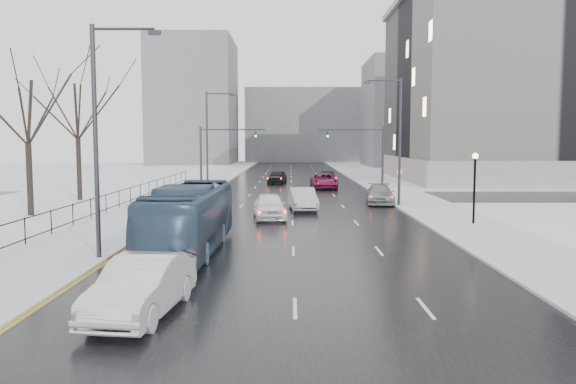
{
  "coord_description": "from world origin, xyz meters",
  "views": [
    {
      "loc": [
        -0.15,
        -3.81,
        5.15
      ],
      "look_at": [
        -0.26,
        25.33,
        2.5
      ],
      "focal_mm": 35.0,
      "sensor_mm": 36.0,
      "label": 1
    }
  ],
  "objects_px": {
    "streetlight_l_far": "(209,136)",
    "mast_signal_right": "(371,152)",
    "streetlight_l_near": "(101,130)",
    "mast_signal_left": "(212,152)",
    "sedan_right_near": "(303,199)",
    "sedan_right_far": "(380,194)",
    "sedan_right_distant": "(328,177)",
    "sedan_center_near": "(269,206)",
    "tree_park_d": "(31,217)",
    "sedan_left_near": "(142,286)",
    "no_uturn_sign": "(400,175)",
    "sedan_right_cross": "(324,181)",
    "tree_park_e": "(80,201)",
    "streetlight_r_mid": "(397,135)",
    "lamppost_r_mid": "(475,178)",
    "bus": "(190,218)",
    "sedan_center_far": "(277,177)"
  },
  "relations": [
    {
      "from": "mast_signal_right",
      "to": "sedan_center_far",
      "type": "bearing_deg",
      "value": 119.7
    },
    {
      "from": "streetlight_l_near",
      "to": "mast_signal_left",
      "type": "bearing_deg",
      "value": 88.28
    },
    {
      "from": "sedan_left_near",
      "to": "mast_signal_left",
      "type": "bearing_deg",
      "value": 100.92
    },
    {
      "from": "tree_park_e",
      "to": "sedan_left_near",
      "type": "bearing_deg",
      "value": -66.63
    },
    {
      "from": "mast_signal_right",
      "to": "sedan_center_far",
      "type": "distance_m",
      "value": 18.52
    },
    {
      "from": "sedan_left_near",
      "to": "sedan_center_far",
      "type": "height_order",
      "value": "sedan_left_near"
    },
    {
      "from": "sedan_right_cross",
      "to": "sedan_right_far",
      "type": "bearing_deg",
      "value": -77.98
    },
    {
      "from": "lamppost_r_mid",
      "to": "bus",
      "type": "height_order",
      "value": "lamppost_r_mid"
    },
    {
      "from": "streetlight_l_near",
      "to": "sedan_right_distant",
      "type": "bearing_deg",
      "value": 74.33
    },
    {
      "from": "bus",
      "to": "sedan_right_far",
      "type": "relative_size",
      "value": 2.1
    },
    {
      "from": "sedan_right_distant",
      "to": "sedan_right_cross",
      "type": "bearing_deg",
      "value": -97.3
    },
    {
      "from": "lamppost_r_mid",
      "to": "sedan_right_distant",
      "type": "relative_size",
      "value": 0.98
    },
    {
      "from": "streetlight_l_near",
      "to": "lamppost_r_mid",
      "type": "distance_m",
      "value": 21.78
    },
    {
      "from": "streetlight_r_mid",
      "to": "no_uturn_sign",
      "type": "height_order",
      "value": "streetlight_r_mid"
    },
    {
      "from": "tree_park_d",
      "to": "sedan_center_far",
      "type": "xyz_separation_m",
      "value": [
        16.09,
        29.84,
        0.86
      ]
    },
    {
      "from": "tree_park_e",
      "to": "no_uturn_sign",
      "type": "height_order",
      "value": "tree_park_e"
    },
    {
      "from": "streetlight_l_far",
      "to": "sedan_center_far",
      "type": "xyz_separation_m",
      "value": [
        6.46,
        11.84,
        -4.76
      ]
    },
    {
      "from": "sedan_center_far",
      "to": "sedan_right_distant",
      "type": "relative_size",
      "value": 1.1
    },
    {
      "from": "no_uturn_sign",
      "to": "tree_park_d",
      "type": "bearing_deg",
      "value": -159.68
    },
    {
      "from": "sedan_right_near",
      "to": "streetlight_l_far",
      "type": "bearing_deg",
      "value": 115.94
    },
    {
      "from": "sedan_right_distant",
      "to": "mast_signal_right",
      "type": "bearing_deg",
      "value": -81.22
    },
    {
      "from": "sedan_right_cross",
      "to": "sedan_right_far",
      "type": "xyz_separation_m",
      "value": [
        3.7,
        -14.78,
        -0.03
      ]
    },
    {
      "from": "streetlight_r_mid",
      "to": "sedan_left_near",
      "type": "bearing_deg",
      "value": -114.58
    },
    {
      "from": "sedan_right_near",
      "to": "sedan_right_far",
      "type": "bearing_deg",
      "value": 28.4
    },
    {
      "from": "sedan_center_near",
      "to": "streetlight_l_far",
      "type": "bearing_deg",
      "value": 102.82
    },
    {
      "from": "streetlight_l_near",
      "to": "sedan_right_distant",
      "type": "xyz_separation_m",
      "value": [
        12.67,
        45.14,
        -4.86
      ]
    },
    {
      "from": "streetlight_l_far",
      "to": "mast_signal_right",
      "type": "relative_size",
      "value": 1.54
    },
    {
      "from": "no_uturn_sign",
      "to": "sedan_center_far",
      "type": "xyz_separation_m",
      "value": [
        -10.91,
        19.84,
        -1.44
      ]
    },
    {
      "from": "tree_park_d",
      "to": "no_uturn_sign",
      "type": "bearing_deg",
      "value": 20.32
    },
    {
      "from": "streetlight_l_far",
      "to": "bus",
      "type": "xyz_separation_m",
      "value": [
        3.37,
        -30.06,
        -4.02
      ]
    },
    {
      "from": "mast_signal_right",
      "to": "sedan_left_near",
      "type": "height_order",
      "value": "mast_signal_right"
    },
    {
      "from": "sedan_right_far",
      "to": "sedan_right_cross",
      "type": "bearing_deg",
      "value": 109.67
    },
    {
      "from": "sedan_right_near",
      "to": "tree_park_d",
      "type": "bearing_deg",
      "value": -175.04
    },
    {
      "from": "tree_park_d",
      "to": "streetlight_l_far",
      "type": "xyz_separation_m",
      "value": [
        9.63,
        18.0,
        5.62
      ]
    },
    {
      "from": "tree_park_e",
      "to": "sedan_right_distant",
      "type": "relative_size",
      "value": 3.08
    },
    {
      "from": "streetlight_l_near",
      "to": "sedan_right_cross",
      "type": "xyz_separation_m",
      "value": [
        11.67,
        36.66,
        -4.78
      ]
    },
    {
      "from": "streetlight_l_far",
      "to": "mast_signal_left",
      "type": "distance_m",
      "value": 4.36
    },
    {
      "from": "lamppost_r_mid",
      "to": "mast_signal_right",
      "type": "relative_size",
      "value": 0.66
    },
    {
      "from": "streetlight_r_mid",
      "to": "bus",
      "type": "distance_m",
      "value": 22.6
    },
    {
      "from": "streetlight_r_mid",
      "to": "mast_signal_left",
      "type": "bearing_deg",
      "value": 152.69
    },
    {
      "from": "tree_park_e",
      "to": "sedan_left_near",
      "type": "relative_size",
      "value": 2.59
    },
    {
      "from": "sedan_center_near",
      "to": "sedan_left_near",
      "type": "bearing_deg",
      "value": -104.58
    },
    {
      "from": "streetlight_l_far",
      "to": "sedan_right_far",
      "type": "relative_size",
      "value": 1.88
    },
    {
      "from": "lamppost_r_mid",
      "to": "streetlight_r_mid",
      "type": "bearing_deg",
      "value": 105.82
    },
    {
      "from": "tree_park_d",
      "to": "sedan_left_near",
      "type": "height_order",
      "value": "tree_park_d"
    },
    {
      "from": "tree_park_e",
      "to": "sedan_right_near",
      "type": "xyz_separation_m",
      "value": [
        18.98,
        -6.48,
        0.87
      ]
    },
    {
      "from": "sedan_right_near",
      "to": "lamppost_r_mid",
      "type": "bearing_deg",
      "value": -42.1
    },
    {
      "from": "tree_park_d",
      "to": "sedan_left_near",
      "type": "bearing_deg",
      "value": -58.49
    },
    {
      "from": "tree_park_d",
      "to": "tree_park_e",
      "type": "height_order",
      "value": "tree_park_e"
    },
    {
      "from": "sedan_center_far",
      "to": "sedan_left_near",
      "type": "bearing_deg",
      "value": -86.09
    }
  ]
}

